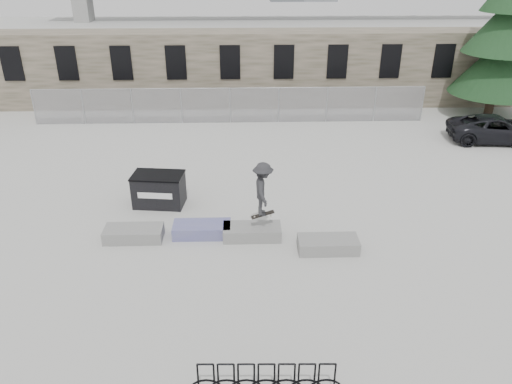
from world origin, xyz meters
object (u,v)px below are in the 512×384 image
planter_far_left (134,233)px  skateboarder (263,189)px  planter_offset (328,244)px  dumpster (159,189)px  planter_center_left (202,229)px  suv (496,129)px  bike_rack (266,379)px  planter_center_right (252,231)px  spruce_tree (505,34)px

planter_far_left → skateboarder: size_ratio=1.00×
skateboarder → planter_offset: bearing=-113.4°
dumpster → planter_far_left: bearing=-95.0°
planter_center_left → suv: size_ratio=0.42×
planter_far_left → skateboarder: (4.46, -0.06, 1.66)m
planter_far_left → dumpster: size_ratio=0.97×
bike_rack → suv: (12.62, 15.90, 0.23)m
planter_center_right → bike_rack: (0.17, -6.77, 0.20)m
planter_offset → dumpster: size_ratio=0.97×
planter_far_left → planter_center_left: same height
bike_rack → skateboarder: 6.87m
planter_far_left → suv: bearing=28.4°
suv → planter_far_left: bearing=124.4°
suv → bike_rack: bearing=147.5°
planter_center_right → planter_offset: 2.66m
planter_far_left → planter_offset: same height
skateboarder → spruce_tree: bearing=-48.5°
spruce_tree → suv: 6.01m
planter_far_left → bike_rack: (4.26, -6.77, 0.20)m
suv → skateboarder: size_ratio=2.40×
planter_center_left → skateboarder: 2.70m
dumpster → bike_rack: 10.07m
planter_offset → planter_center_left: bearing=165.5°
dumpster → bike_rack: size_ratio=0.58×
planter_center_left → planter_center_right: bearing=-7.0°
planter_center_left → spruce_tree: (16.09, 13.09, 4.47)m
dumpster → spruce_tree: 21.25m
planter_offset → skateboarder: bearing=158.9°
skateboarder → planter_center_right: bearing=78.6°
planter_center_left → dumpster: 3.01m
bike_rack → planter_center_right: bearing=91.4°
planter_center_right → planter_far_left: bearing=180.0°
planter_offset → skateboarder: size_ratio=1.00×
planter_offset → dumpster: bearing=150.2°
planter_offset → bike_rack: size_ratio=0.56×
bike_rack → skateboarder: (0.20, 6.71, 1.46)m
planter_center_left → bike_rack: 7.24m
planter_far_left → spruce_tree: size_ratio=0.17×
dumpster → suv: 17.61m
bike_rack → planter_far_left: bearing=122.2°
dumpster → spruce_tree: size_ratio=0.18×
planter_center_right → spruce_tree: spruce_tree is taller
spruce_tree → skateboarder: size_ratio=5.74×
planter_offset → spruce_tree: bearing=50.2°
bike_rack → spruce_tree: 24.94m
planter_center_left → planter_offset: bearing=-14.5°
bike_rack → suv: bearing=51.6°
dumpster → skateboarder: (3.93, -2.64, 1.25)m
planter_center_left → suv: bearing=31.5°
skateboarder → dumpster: bearing=53.8°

